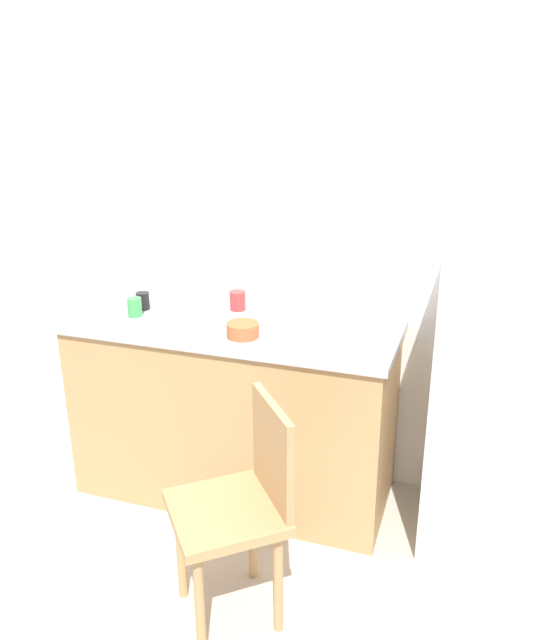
{
  "coord_description": "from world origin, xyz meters",
  "views": [
    {
      "loc": [
        0.67,
        -1.94,
        1.96
      ],
      "look_at": [
        -0.16,
        0.6,
        0.97
      ],
      "focal_mm": 35.71,
      "sensor_mm": 36.0,
      "label": 1
    }
  ],
  "objects_px": {
    "cup_red": "(238,301)",
    "cup_green": "(135,307)",
    "cup_black": "(143,301)",
    "refrigerator": "(498,403)",
    "terracotta_bowl": "(243,330)",
    "chair": "(242,502)"
  },
  "relations": [
    {
      "from": "refrigerator",
      "to": "chair",
      "type": "relative_size",
      "value": 1.51
    },
    {
      "from": "terracotta_bowl",
      "to": "cup_red",
      "type": "distance_m",
      "value": 0.36
    },
    {
      "from": "cup_red",
      "to": "cup_green",
      "type": "distance_m",
      "value": 0.49
    },
    {
      "from": "refrigerator",
      "to": "terracotta_bowl",
      "type": "xyz_separation_m",
      "value": [
        -1.1,
        -0.19,
        0.28
      ]
    },
    {
      "from": "terracotta_bowl",
      "to": "refrigerator",
      "type": "bearing_deg",
      "value": 9.79
    },
    {
      "from": "refrigerator",
      "to": "cup_black",
      "type": "xyz_separation_m",
      "value": [
        -1.7,
        -0.0,
        0.29
      ]
    },
    {
      "from": "refrigerator",
      "to": "cup_green",
      "type": "bearing_deg",
      "value": -176.54
    },
    {
      "from": "chair",
      "to": "cup_black",
      "type": "xyz_separation_m",
      "value": [
        -0.81,
        0.76,
        0.46
      ]
    },
    {
      "from": "cup_red",
      "to": "chair",
      "type": "bearing_deg",
      "value": -68.08
    },
    {
      "from": "chair",
      "to": "refrigerator",
      "type": "bearing_deg",
      "value": 91.53
    },
    {
      "from": "refrigerator",
      "to": "cup_green",
      "type": "xyz_separation_m",
      "value": [
        -1.68,
        -0.1,
        0.29
      ]
    },
    {
      "from": "refrigerator",
      "to": "cup_black",
      "type": "distance_m",
      "value": 1.72
    },
    {
      "from": "cup_red",
      "to": "cup_black",
      "type": "bearing_deg",
      "value": -162.93
    },
    {
      "from": "cup_green",
      "to": "cup_black",
      "type": "height_order",
      "value": "cup_green"
    },
    {
      "from": "cup_red",
      "to": "cup_black",
      "type": "xyz_separation_m",
      "value": [
        -0.45,
        -0.14,
        -0.0
      ]
    },
    {
      "from": "cup_green",
      "to": "cup_black",
      "type": "distance_m",
      "value": 0.1
    },
    {
      "from": "cup_green",
      "to": "cup_black",
      "type": "xyz_separation_m",
      "value": [
        -0.01,
        0.1,
        -0.0
      ]
    },
    {
      "from": "cup_green",
      "to": "cup_black",
      "type": "bearing_deg",
      "value": 97.21
    },
    {
      "from": "chair",
      "to": "terracotta_bowl",
      "type": "xyz_separation_m",
      "value": [
        -0.21,
        0.57,
        0.45
      ]
    },
    {
      "from": "cup_black",
      "to": "cup_green",
      "type": "bearing_deg",
      "value": -82.79
    },
    {
      "from": "cup_red",
      "to": "cup_green",
      "type": "height_order",
      "value": "cup_red"
    },
    {
      "from": "cup_black",
      "to": "refrigerator",
      "type": "bearing_deg",
      "value": 0.04
    }
  ]
}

